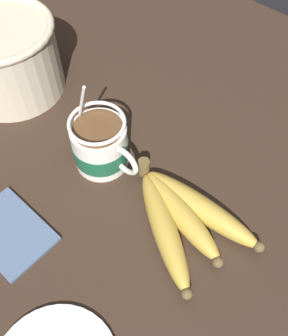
# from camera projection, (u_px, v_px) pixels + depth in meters

# --- Properties ---
(table) EXTENTS (1.20, 1.20, 0.04)m
(table) POSITION_uv_depth(u_px,v_px,m) (128.00, 185.00, 0.65)
(table) COLOR #332319
(table) RESTS_ON ground
(coffee_mug) EXTENTS (0.15, 0.09, 0.16)m
(coffee_mug) POSITION_uv_depth(u_px,v_px,m) (102.00, 144.00, 0.62)
(coffee_mug) COLOR white
(coffee_mug) RESTS_ON table
(banana_bunch) EXTENTS (0.23, 0.16, 0.04)m
(banana_bunch) POSITION_uv_depth(u_px,v_px,m) (182.00, 217.00, 0.57)
(banana_bunch) COLOR brown
(banana_bunch) RESTS_ON table
(woven_basket) EXTENTS (0.21, 0.21, 0.14)m
(woven_basket) POSITION_uv_depth(u_px,v_px,m) (5.00, 57.00, 0.70)
(woven_basket) COLOR beige
(woven_basket) RESTS_ON table
(napkin) EXTENTS (0.14, 0.10, 0.01)m
(napkin) POSITION_uv_depth(u_px,v_px,m) (10.00, 232.00, 0.57)
(napkin) COLOR slate
(napkin) RESTS_ON table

